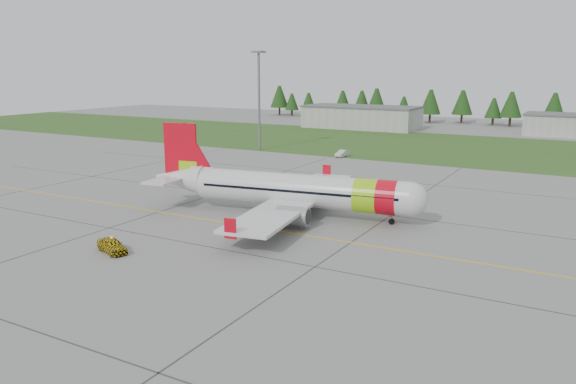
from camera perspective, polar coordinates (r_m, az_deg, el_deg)
The scene contains 10 objects.
ground at distance 54.43m, azimuth -6.75°, elevation -5.81°, with size 320.00×320.00×0.00m, color gray.
aircraft at distance 65.72m, azimuth 0.60°, elevation 0.17°, with size 34.05×31.70×10.35m.
follow_me_car at distance 55.17m, azimuth -17.53°, elevation -3.88°, with size 1.62×1.37×4.03m, color yellow.
service_van at distance 110.30m, azimuth 5.56°, elevation 4.62°, with size 1.40×1.32×4.01m, color silver.
grass_strip at distance 128.54m, azimuth 15.22°, elevation 4.46°, with size 320.00×50.00×0.03m, color #30561E.
taxi_guideline at distance 60.77m, azimuth -2.33°, elevation -3.76°, with size 120.00×0.25×0.02m, color gold.
hangar_west at distance 163.94m, azimuth 7.47°, elevation 7.49°, with size 32.00×14.00×6.00m, color #A8A8A3.
hangar_east at distance 160.43m, azimuth 27.24°, elevation 5.97°, with size 24.00×12.00×5.20m, color #A8A8A3.
floodlight_mast at distance 117.91m, azimuth -2.95°, elevation 9.08°, with size 0.50×0.50×20.00m, color slate.
treeline at distance 182.66m, azimuth 19.70°, elevation 8.01°, with size 160.00×8.00×10.00m, color #1C3F14, non-canonical shape.
Camera 1 is at (30.60, -41.68, 17.02)m, focal length 35.00 mm.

